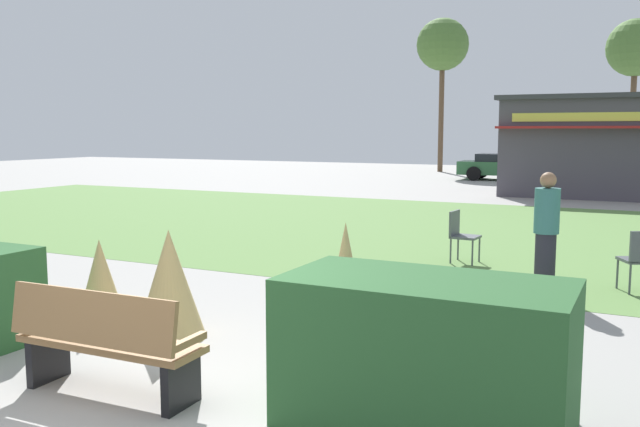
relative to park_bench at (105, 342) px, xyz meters
The scene contains 13 objects.
ground_plane 0.70m from the park_bench, 38.19° to the right, with size 80.00×80.00×0.00m, color #999691.
lawn_patch 10.74m from the park_bench, 87.88° to the left, with size 36.00×12.00×0.01m, color #5B8442.
park_bench is the anchor object (origin of this frame).
hedge_right 2.68m from the park_bench, 13.84° to the left, with size 2.14×1.10×1.15m, color #28562B.
ornamental_grass_behind_left 2.26m from the park_bench, 49.43° to the left, with size 0.55×0.55×1.38m, color tan.
ornamental_grass_behind_right 1.66m from the park_bench, 109.64° to the left, with size 0.77×0.77×1.20m, color tan.
ornamental_grass_behind_center 2.34m from the park_bench, 134.88° to the left, with size 0.57×0.57×1.00m, color tan.
cafe_chair_north 7.28m from the park_bench, 80.80° to the left, with size 0.47×0.47×0.89m.
person_strolling 6.16m from the park_bench, 62.94° to the left, with size 0.34×0.34×1.69m.
parked_car_west_slot 27.42m from the park_bench, 94.19° to the left, with size 4.27×2.20×1.20m.
parked_car_center_slot 27.53m from the park_bench, 83.44° to the left, with size 4.23×2.11×1.20m.
tree_left_bg 33.81m from the park_bench, 84.93° to the left, with size 2.80×2.80×7.70m.
tree_right_bg 33.58m from the park_bench, 101.42° to the left, with size 2.80×2.80×8.27m.
Camera 1 is at (3.69, -3.86, 2.25)m, focal length 38.13 mm.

